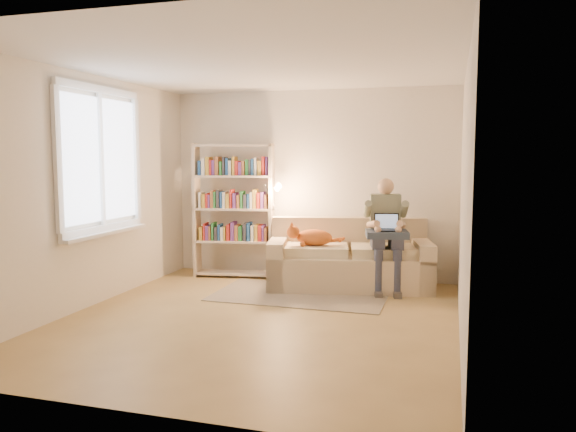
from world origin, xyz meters
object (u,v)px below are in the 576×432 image
(laptop, at_px, (385,226))
(bookshelf, at_px, (234,204))
(cat, at_px, (310,237))
(person, at_px, (386,227))
(sofa, at_px, (349,262))

(laptop, relative_size, bookshelf, 0.18)
(cat, bearing_deg, person, -1.39)
(person, height_order, laptop, person)
(sofa, relative_size, laptop, 6.39)
(laptop, bearing_deg, person, 77.36)
(sofa, relative_size, person, 1.56)
(sofa, bearing_deg, cat, -165.24)
(sofa, height_order, cat, sofa)
(person, relative_size, laptop, 4.10)
(laptop, distance_m, bookshelf, 2.17)
(cat, height_order, bookshelf, bookshelf)
(sofa, relative_size, bookshelf, 1.18)
(cat, bearing_deg, sofa, 14.76)
(cat, distance_m, bookshelf, 1.31)
(sofa, bearing_deg, bookshelf, 162.60)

